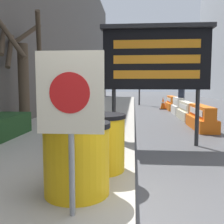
% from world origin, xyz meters
% --- Properties ---
extents(ground_plane, '(120.00, 120.00, 0.00)m').
position_xyz_m(ground_plane, '(0.00, 0.00, 0.00)').
color(ground_plane, '#474749').
extents(bare_tree, '(1.83, 2.02, 3.72)m').
position_xyz_m(bare_tree, '(-3.66, 5.46, 2.07)').
color(bare_tree, '#4C3D2D').
rests_on(bare_tree, sidewalk_left).
extents(barrel_drum_foreground, '(0.84, 0.84, 0.89)m').
position_xyz_m(barrel_drum_foreground, '(-0.72, 0.31, 0.61)').
color(barrel_drum_foreground, yellow).
rests_on(barrel_drum_foreground, sidewalk_left).
extents(barrel_drum_middle, '(0.84, 0.84, 0.89)m').
position_xyz_m(barrel_drum_middle, '(-0.57, 1.24, 0.61)').
color(barrel_drum_middle, yellow).
rests_on(barrel_drum_middle, sidewalk_left).
extents(warning_sign, '(0.67, 0.08, 1.67)m').
position_xyz_m(warning_sign, '(-0.65, -0.26, 1.32)').
color(warning_sign, gray).
rests_on(warning_sign, sidewalk_left).
extents(message_board, '(2.70, 0.36, 2.95)m').
position_xyz_m(message_board, '(0.50, 3.78, 2.15)').
color(message_board, '#28282B').
rests_on(message_board, ground_plane).
extents(jersey_barrier_orange_far, '(0.62, 2.20, 0.82)m').
position_xyz_m(jersey_barrier_orange_far, '(2.30, 6.39, 0.36)').
color(jersey_barrier_orange_far, orange).
rests_on(jersey_barrier_orange_far, ground_plane).
extents(jersey_barrier_cream, '(0.56, 2.11, 0.78)m').
position_xyz_m(jersey_barrier_cream, '(2.30, 8.93, 0.34)').
color(jersey_barrier_cream, beige).
rests_on(jersey_barrier_cream, ground_plane).
extents(jersey_barrier_white, '(0.52, 1.63, 0.87)m').
position_xyz_m(jersey_barrier_white, '(2.30, 11.24, 0.38)').
color(jersey_barrier_white, silver).
rests_on(jersey_barrier_white, ground_plane).
extents(jersey_barrier_orange_near, '(0.59, 2.06, 0.85)m').
position_xyz_m(jersey_barrier_orange_near, '(2.30, 13.56, 0.38)').
color(jersey_barrier_orange_near, orange).
rests_on(jersey_barrier_orange_near, ground_plane).
extents(traffic_cone_near, '(0.43, 0.43, 0.77)m').
position_xyz_m(traffic_cone_near, '(1.81, 13.91, 0.38)').
color(traffic_cone_near, black).
rests_on(traffic_cone_near, ground_plane).
extents(traffic_light_near_curb, '(0.28, 0.45, 3.80)m').
position_xyz_m(traffic_light_near_curb, '(0.39, 17.35, 2.76)').
color(traffic_light_near_curb, '#2D2D30').
rests_on(traffic_light_near_curb, ground_plane).
extents(pedestrian_worker, '(0.38, 0.48, 1.60)m').
position_xyz_m(pedestrian_worker, '(2.40, 10.91, 0.94)').
color(pedestrian_worker, '#514C42').
rests_on(pedestrian_worker, ground_plane).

